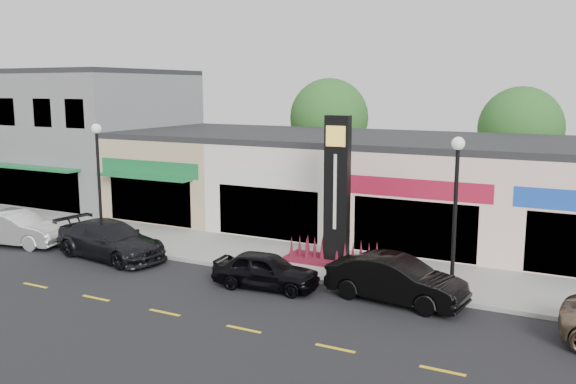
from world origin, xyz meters
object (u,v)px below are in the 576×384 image
Objects in this scene: pylon_sign at (337,213)px; car_dark_sedan at (110,240)px; lamp_west_near at (99,171)px; car_white_van at (16,228)px; car_black_sedan at (266,270)px; car_black_conv at (396,280)px; lamp_east_near at (456,201)px.

pylon_sign is 9.76m from car_dark_sedan.
car_white_van is at bearing -153.53° from lamp_west_near.
pylon_sign is at bearing -25.37° from car_black_sedan.
car_black_sedan is (-1.28, -3.52, -1.61)m from pylon_sign.
lamp_west_near is at bearing 92.57° from car_black_conv.
car_white_van is at bearing -174.80° from lamp_east_near.
pylon_sign is 4.08m from car_black_sedan.
pylon_sign is at bearing 161.25° from lamp_east_near.
pylon_sign is at bearing 57.37° from car_black_conv.
pylon_sign reaches higher than car_black_conv.
lamp_west_near reaches higher than car_white_van.
lamp_west_near is 1.00× the size of lamp_east_near.
lamp_east_near is at bearing -18.75° from pylon_sign.
car_white_van is (-14.58, -3.48, -1.48)m from pylon_sign.
lamp_east_near is (16.00, 0.00, 0.00)m from lamp_west_near.
car_black_sedan is 0.83× the size of car_black_conv.
pylon_sign is (-5.00, 1.70, -1.20)m from lamp_east_near.
car_black_conv is (12.48, 0.36, -0.01)m from car_dark_sedan.
pylon_sign is 1.10× the size of car_dark_sedan.
car_dark_sedan is at bearing -161.13° from pylon_sign.
pylon_sign reaches higher than lamp_west_near.
pylon_sign is 15.06m from car_white_van.
car_dark_sedan is at bearing -37.19° from lamp_west_near.
car_black_conv is at bearing -97.54° from car_white_van.
car_black_sedan is at bearing -10.63° from lamp_west_near.
car_black_conv is (3.36, -2.76, -1.49)m from pylon_sign.
car_white_van reaches higher than car_black_conv.
lamp_east_near is at bearing -50.32° from car_black_conv.
car_dark_sedan is (5.45, 0.36, -0.01)m from car_white_van.
car_dark_sedan is 12.49m from car_black_conv.
lamp_east_near is at bearing -94.63° from car_white_van.
pylon_sign is at bearing -63.28° from car_dark_sedan.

